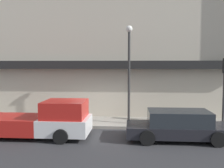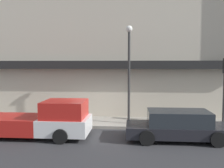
{
  "view_description": "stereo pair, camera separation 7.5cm",
  "coord_description": "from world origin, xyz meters",
  "px_view_note": "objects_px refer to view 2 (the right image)",
  "views": [
    {
      "loc": [
        1.81,
        -13.09,
        3.45
      ],
      "look_at": [
        0.75,
        1.0,
        2.36
      ],
      "focal_mm": 40.0,
      "sensor_mm": 36.0,
      "label": 1
    },
    {
      "loc": [
        1.89,
        -13.08,
        3.45
      ],
      "look_at": [
        0.75,
        1.0,
        2.36
      ],
      "focal_mm": 40.0,
      "sensor_mm": 36.0,
      "label": 2
    }
  ],
  "objects_px": {
    "parked_car": "(178,126)",
    "street_lamp": "(129,63)",
    "pickup_truck": "(38,121)",
    "fire_hydrant": "(43,116)"
  },
  "relations": [
    {
      "from": "pickup_truck",
      "to": "street_lamp",
      "type": "xyz_separation_m",
      "value": [
        4.3,
        2.41,
        2.8
      ]
    },
    {
      "from": "parked_car",
      "to": "pickup_truck",
      "type": "bearing_deg",
      "value": -179.2
    },
    {
      "from": "pickup_truck",
      "to": "parked_car",
      "type": "distance_m",
      "value": 6.6
    },
    {
      "from": "pickup_truck",
      "to": "street_lamp",
      "type": "relative_size",
      "value": 1.05
    },
    {
      "from": "fire_hydrant",
      "to": "street_lamp",
      "type": "relative_size",
      "value": 0.13
    },
    {
      "from": "pickup_truck",
      "to": "fire_hydrant",
      "type": "bearing_deg",
      "value": 102.91
    },
    {
      "from": "parked_car",
      "to": "street_lamp",
      "type": "height_order",
      "value": "street_lamp"
    },
    {
      "from": "pickup_truck",
      "to": "fire_hydrant",
      "type": "relative_size",
      "value": 8.39
    },
    {
      "from": "pickup_truck",
      "to": "fire_hydrant",
      "type": "height_order",
      "value": "pickup_truck"
    },
    {
      "from": "pickup_truck",
      "to": "street_lamp",
      "type": "height_order",
      "value": "street_lamp"
    }
  ]
}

